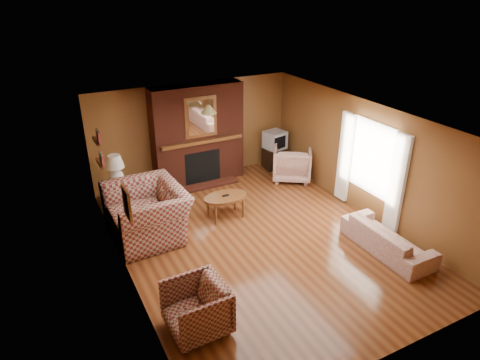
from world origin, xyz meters
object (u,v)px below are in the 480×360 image
fireplace (198,136)px  coffee_table (226,198)px  plaid_loveseat (147,213)px  side_table (119,196)px  table_lamp (115,168)px  floral_armchair (292,163)px  plaid_armchair (196,308)px  floral_sofa (388,238)px  tv_stand (274,158)px  crt_tv (275,140)px

fireplace → coffee_table: size_ratio=2.55×
plaid_loveseat → side_table: (-0.25, 1.34, -0.20)m
table_lamp → coffee_table: bearing=-35.8°
floral_armchair → plaid_armchair: bearing=75.7°
floral_armchair → table_lamp: size_ratio=1.43×
plaid_armchair → floral_sofa: size_ratio=0.47×
fireplace → table_lamp: bearing=-165.7°
fireplace → tv_stand: size_ratio=4.23×
crt_tv → floral_armchair: bearing=-87.2°
crt_tv → floral_sofa: bearing=-92.0°
floral_sofa → tv_stand: bearing=-2.1°
plaid_loveseat → floral_sofa: bearing=53.6°
crt_tv → tv_stand: bearing=90.0°
table_lamp → tv_stand: size_ratio=1.15×
table_lamp → fireplace: bearing=14.3°
plaid_armchair → floral_sofa: plaid_armchair is taller
plaid_loveseat → side_table: bearing=-171.9°
tv_stand → floral_sofa: bearing=-87.4°
plaid_armchair → floral_armchair: size_ratio=0.90×
tv_stand → crt_tv: 0.51m
plaid_loveseat → floral_sofa: plaid_loveseat is taller
floral_sofa → floral_armchair: size_ratio=1.94×
fireplace → floral_sofa: size_ratio=1.33×
floral_armchair → crt_tv: bearing=-53.7°
coffee_table → table_lamp: 2.41m
fireplace → side_table: size_ratio=3.94×
table_lamp → tv_stand: (4.15, 0.35, -0.69)m
fireplace → plaid_armchair: bearing=-112.9°
plaid_armchair → floral_armchair: bearing=130.6°
plaid_loveseat → side_table: 1.38m
plaid_loveseat → floral_sofa: size_ratio=0.87×
floral_armchair → side_table: bearing=27.8°
floral_armchair → side_table: (-4.19, 0.42, -0.12)m
side_table → crt_tv: 4.19m
plaid_loveseat → tv_stand: size_ratio=2.75×
fireplace → floral_armchair: fireplace is taller
fireplace → floral_sofa: fireplace is taller
plaid_armchair → fireplace: bearing=155.5°
side_table → fireplace: bearing=14.3°
floral_armchair → crt_tv: size_ratio=1.62×
fireplace → floral_sofa: (1.90, -4.40, -0.92)m
table_lamp → tv_stand: 4.22m
coffee_table → tv_stand: tv_stand is taller
table_lamp → floral_sofa: bearing=-44.0°
crt_tv → plaid_armchair: bearing=-132.1°
floral_sofa → coffee_table: 3.26m
floral_sofa → table_lamp: size_ratio=2.77×
table_lamp → tv_stand: table_lamp is taller
fireplace → plaid_armchair: (-1.95, -4.62, -0.80)m
plaid_loveseat → floral_armchair: (3.94, 0.93, -0.08)m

